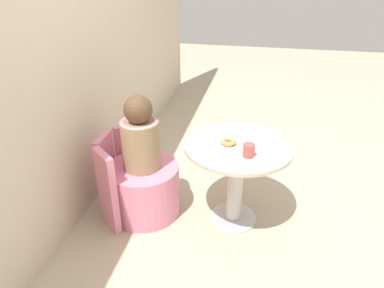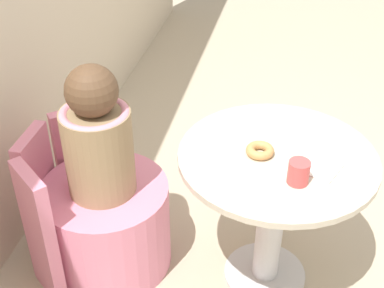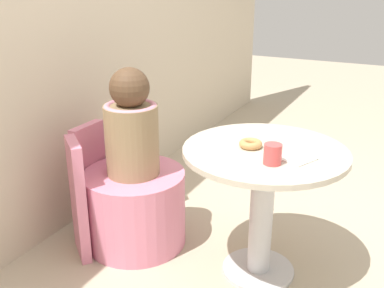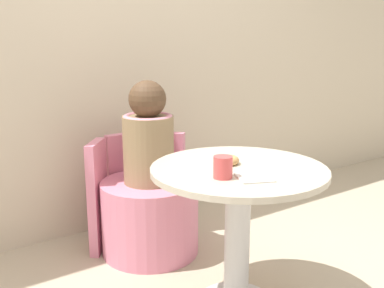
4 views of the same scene
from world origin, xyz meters
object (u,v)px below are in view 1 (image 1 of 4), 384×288
object	(u,v)px
round_table	(237,166)
child_figure	(140,136)
tub_chair	(144,189)
cup	(249,150)
donut	(228,142)

from	to	relation	value
round_table	child_figure	world-z (taller)	child_figure
tub_chair	child_figure	distance (m)	0.45
child_figure	cup	bearing A→B (deg)	-97.62
donut	cup	xyz separation A→B (m)	(-0.14, -0.14, 0.03)
round_table	tub_chair	bearing A→B (deg)	93.85
round_table	cup	bearing A→B (deg)	-152.36
tub_chair	donut	distance (m)	0.76
child_figure	cup	size ratio (longest dim) A/B	6.46
round_table	cup	distance (m)	0.27
round_table	child_figure	distance (m)	0.70
tub_chair	donut	xyz separation A→B (m)	(0.04, -0.61, 0.46)
tub_chair	cup	distance (m)	0.90
donut	cup	size ratio (longest dim) A/B	1.22
child_figure	donut	distance (m)	0.61
round_table	donut	world-z (taller)	donut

